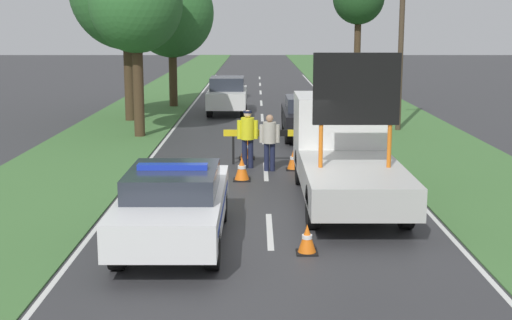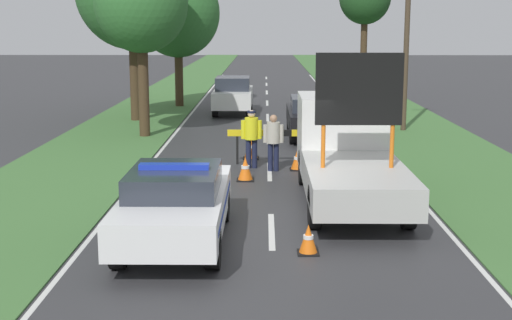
% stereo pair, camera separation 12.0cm
% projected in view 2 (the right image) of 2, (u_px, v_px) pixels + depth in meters
% --- Properties ---
extents(ground_plane, '(160.00, 160.00, 0.00)m').
position_uv_depth(ground_plane, '(271.00, 228.00, 14.26)').
color(ground_plane, '#333335').
extents(lane_markings, '(7.05, 62.31, 0.01)m').
position_uv_depth(lane_markings, '(268.00, 135.00, 26.23)').
color(lane_markings, silver).
rests_on(lane_markings, ground).
extents(grass_verge_left, '(4.01, 120.00, 0.03)m').
position_uv_depth(grass_verge_left, '(150.00, 109.00, 33.96)').
color(grass_verge_left, '#427038').
rests_on(grass_verge_left, ground).
extents(grass_verge_right, '(4.01, 120.00, 0.03)m').
position_uv_depth(grass_verge_right, '(385.00, 110.00, 33.83)').
color(grass_verge_right, '#427038').
rests_on(grass_verge_right, ground).
extents(police_car, '(1.83, 4.85, 1.53)m').
position_uv_depth(police_car, '(176.00, 202.00, 13.22)').
color(police_car, white).
rests_on(police_car, ground).
extents(work_truck, '(2.10, 6.37, 3.45)m').
position_uv_depth(work_truck, '(347.00, 149.00, 16.71)').
color(work_truck, white).
rests_on(work_truck, ground).
extents(road_barrier, '(2.79, 0.08, 1.01)m').
position_uv_depth(road_barrier, '(276.00, 136.00, 20.62)').
color(road_barrier, black).
rests_on(road_barrier, ground).
extents(police_officer, '(0.59, 0.38, 1.65)m').
position_uv_depth(police_officer, '(251.00, 134.00, 20.06)').
color(police_officer, '#191E38').
rests_on(police_officer, ground).
extents(pedestrian_civilian, '(0.57, 0.36, 1.58)m').
position_uv_depth(pedestrian_civilian, '(273.00, 138.00, 19.65)').
color(pedestrian_civilian, '#191E38').
rests_on(pedestrian_civilian, ground).
extents(traffic_cone_near_police, '(0.45, 0.45, 0.62)m').
position_uv_depth(traffic_cone_near_police, '(245.00, 169.00, 18.57)').
color(traffic_cone_near_police, black).
rests_on(traffic_cone_near_police, ground).
extents(traffic_cone_centre_front, '(0.42, 0.42, 0.59)m').
position_uv_depth(traffic_cone_centre_front, '(297.00, 160.00, 19.91)').
color(traffic_cone_centre_front, black).
rests_on(traffic_cone_centre_front, ground).
extents(traffic_cone_near_truck, '(0.38, 0.38, 0.54)m').
position_uv_depth(traffic_cone_near_truck, '(308.00, 239.00, 12.65)').
color(traffic_cone_near_truck, black).
rests_on(traffic_cone_near_truck, ground).
extents(traffic_cone_behind_barrier, '(0.43, 0.43, 0.59)m').
position_uv_depth(traffic_cone_behind_barrier, '(370.00, 159.00, 19.98)').
color(traffic_cone_behind_barrier, black).
rests_on(traffic_cone_behind_barrier, ground).
extents(traffic_cone_lane_edge, '(0.48, 0.48, 0.66)m').
position_uv_depth(traffic_cone_lane_edge, '(251.00, 148.00, 21.55)').
color(traffic_cone_lane_edge, black).
rests_on(traffic_cone_lane_edge, ground).
extents(queued_car_sedan_black, '(1.72, 4.51, 1.48)m').
position_uv_depth(queued_car_sedan_black, '(312.00, 116.00, 25.46)').
color(queued_car_sedan_black, black).
rests_on(queued_car_sedan_black, ground).
extents(queued_car_van_white, '(1.71, 4.47, 1.66)m').
position_uv_depth(queued_car_van_white, '(233.00, 95.00, 32.43)').
color(queued_car_van_white, silver).
rests_on(queued_car_van_white, ground).
extents(roadside_tree_mid_left, '(3.28, 3.28, 6.44)m').
position_uv_depth(roadside_tree_mid_left, '(141.00, 5.00, 24.96)').
color(roadside_tree_mid_left, '#42301E').
rests_on(roadside_tree_mid_left, ground).
extents(roadside_tree_mid_right, '(4.06, 4.06, 6.67)m').
position_uv_depth(roadside_tree_mid_right, '(178.00, 13.00, 34.38)').
color(roadside_tree_mid_right, '#42301E').
rests_on(roadside_tree_mid_right, ground).
extents(utility_pole, '(1.20, 0.20, 7.21)m').
position_uv_depth(utility_pole, '(407.00, 32.00, 26.55)').
color(utility_pole, '#473828').
rests_on(utility_pole, ground).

